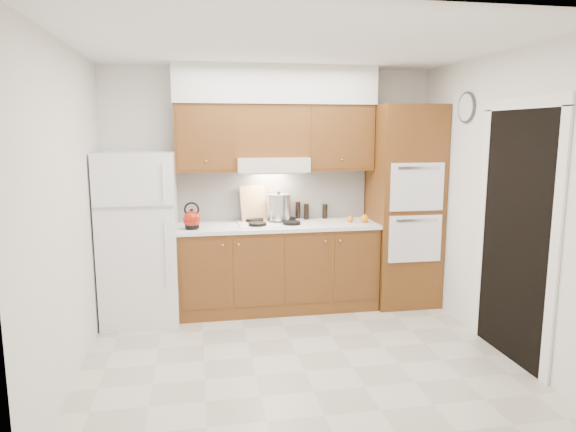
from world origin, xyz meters
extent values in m
plane|color=beige|center=(0.00, 0.00, 0.00)|extent=(3.60, 3.60, 0.00)
plane|color=white|center=(0.00, 0.00, 2.60)|extent=(3.60, 3.60, 0.00)
cube|color=white|center=(0.00, 1.50, 1.30)|extent=(3.60, 0.02, 2.60)
cube|color=white|center=(-1.80, 0.00, 1.30)|extent=(0.02, 3.00, 2.60)
cube|color=white|center=(1.80, 0.00, 1.30)|extent=(0.02, 3.00, 2.60)
cube|color=white|center=(-1.41, 1.14, 0.86)|extent=(0.75, 0.72, 1.72)
cube|color=brown|center=(0.02, 1.20, 0.45)|extent=(2.11, 0.60, 0.90)
cube|color=white|center=(0.03, 1.19, 0.92)|extent=(2.13, 0.62, 0.04)
cube|color=white|center=(0.02, 1.49, 1.22)|extent=(2.11, 0.03, 0.56)
cube|color=brown|center=(1.44, 1.18, 1.10)|extent=(0.70, 0.65, 2.20)
cube|color=brown|center=(-0.71, 1.33, 1.85)|extent=(0.63, 0.33, 0.70)
cube|color=brown|center=(0.72, 1.33, 1.85)|extent=(0.73, 0.33, 0.70)
cube|color=silver|center=(-0.02, 1.27, 1.57)|extent=(0.75, 0.45, 0.15)
cube|color=brown|center=(-0.02, 1.33, 1.92)|extent=(0.75, 0.33, 0.55)
cube|color=silver|center=(0.03, 1.32, 2.40)|extent=(2.13, 0.36, 0.40)
cube|color=white|center=(-0.02, 1.21, 0.95)|extent=(0.74, 0.50, 0.01)
cube|color=black|center=(1.79, -0.35, 1.05)|extent=(0.02, 0.90, 2.10)
cylinder|color=#3F3833|center=(1.79, 0.55, 2.15)|extent=(0.02, 0.30, 0.30)
sphere|color=maroon|center=(-0.88, 1.07, 1.04)|extent=(0.21, 0.21, 0.18)
cube|color=tan|center=(-0.21, 1.41, 1.14)|extent=(0.31, 0.17, 0.39)
cylinder|color=silver|center=(0.05, 1.31, 1.11)|extent=(0.34, 0.34, 0.27)
cylinder|color=black|center=(0.30, 1.45, 1.04)|extent=(0.06, 0.06, 0.20)
cylinder|color=black|center=(0.39, 1.43, 1.03)|extent=(0.07, 0.07, 0.18)
cylinder|color=black|center=(0.61, 1.45, 1.02)|extent=(0.07, 0.07, 0.16)
sphere|color=orange|center=(0.97, 1.12, 0.98)|extent=(0.11, 0.11, 0.09)
sphere|color=orange|center=(0.82, 1.16, 0.98)|extent=(0.08, 0.08, 0.07)
camera|label=1|loc=(-0.82, -4.14, 1.93)|focal=32.00mm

